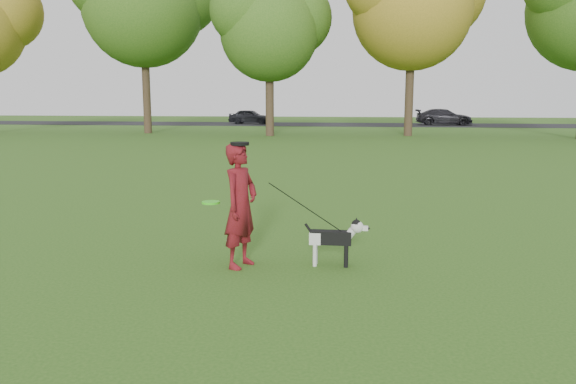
# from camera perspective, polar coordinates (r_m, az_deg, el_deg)

# --- Properties ---
(ground) EXTENTS (120.00, 120.00, 0.00)m
(ground) POSITION_cam_1_polar(r_m,az_deg,el_deg) (7.41, -2.80, -7.56)
(ground) COLOR #285116
(ground) RESTS_ON ground
(road) EXTENTS (120.00, 7.00, 0.02)m
(road) POSITION_cam_1_polar(r_m,az_deg,el_deg) (47.04, 5.86, 6.83)
(road) COLOR black
(road) RESTS_ON ground
(man) EXTENTS (0.57, 0.69, 1.62)m
(man) POSITION_cam_1_polar(r_m,az_deg,el_deg) (7.24, -4.84, -1.39)
(man) COLOR #5B110D
(man) RESTS_ON ground
(dog) EXTENTS (0.85, 0.17, 0.65)m
(dog) POSITION_cam_1_polar(r_m,az_deg,el_deg) (7.35, 4.88, -4.53)
(dog) COLOR black
(dog) RESTS_ON ground
(car_left) EXTENTS (3.73, 1.83, 1.22)m
(car_left) POSITION_cam_1_polar(r_m,az_deg,el_deg) (47.90, -3.87, 7.65)
(car_left) COLOR black
(car_left) RESTS_ON road
(car_right) EXTENTS (4.50, 1.88, 1.30)m
(car_right) POSITION_cam_1_polar(r_m,az_deg,el_deg) (47.46, 15.56, 7.36)
(car_right) COLOR black
(car_right) RESTS_ON road
(man_held_items) EXTENTS (1.82, 0.42, 1.19)m
(man_held_items) POSITION_cam_1_polar(r_m,az_deg,el_deg) (7.18, 1.82, -1.62)
(man_held_items) COLOR #3CDE1C
(man_held_items) RESTS_ON ground
(tree_row) EXTENTS (51.74, 8.86, 12.01)m
(tree_row) POSITION_cam_1_polar(r_m,az_deg,el_deg) (33.55, 2.81, 18.48)
(tree_row) COLOR #38281C
(tree_row) RESTS_ON ground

